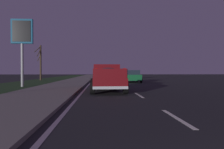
% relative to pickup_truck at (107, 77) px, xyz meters
% --- Properties ---
extents(ground, '(144.00, 144.00, 0.00)m').
position_rel_pickup_truck_xyz_m(ground, '(13.97, -1.75, -0.98)').
color(ground, black).
extents(sidewalk_shoulder, '(108.00, 4.00, 0.12)m').
position_rel_pickup_truck_xyz_m(sidewalk_shoulder, '(13.97, 3.95, -0.92)').
color(sidewalk_shoulder, slate).
rests_on(sidewalk_shoulder, ground).
extents(grass_verge, '(108.00, 6.00, 0.01)m').
position_rel_pickup_truck_xyz_m(grass_verge, '(13.97, 8.95, -0.98)').
color(grass_verge, '#1E3819').
rests_on(grass_verge, ground).
extents(lane_markings, '(108.00, 3.54, 0.01)m').
position_rel_pickup_truck_xyz_m(lane_markings, '(15.96, 0.80, -0.98)').
color(lane_markings, silver).
rests_on(lane_markings, ground).
extents(pickup_truck, '(5.49, 2.41, 1.87)m').
position_rel_pickup_truck_xyz_m(pickup_truck, '(0.00, 0.00, 0.00)').
color(pickup_truck, maroon).
rests_on(pickup_truck, ground).
extents(sedan_blue, '(4.44, 2.09, 1.54)m').
position_rel_pickup_truck_xyz_m(sedan_blue, '(23.72, -3.59, -0.20)').
color(sedan_blue, navy).
rests_on(sedan_blue, ground).
extents(sedan_green, '(4.45, 2.10, 1.54)m').
position_rel_pickup_truck_xyz_m(sedan_green, '(11.61, -3.63, -0.20)').
color(sedan_green, '#14592D').
rests_on(sedan_green, ground).
extents(gas_price_sign, '(0.27, 1.90, 6.07)m').
position_rel_pickup_truck_xyz_m(gas_price_sign, '(4.56, 7.47, 3.53)').
color(gas_price_sign, '#99999E').
rests_on(gas_price_sign, ground).
extents(bare_tree_far, '(1.63, 0.85, 5.48)m').
position_rel_pickup_truck_xyz_m(bare_tree_far, '(18.15, 9.80, 1.90)').
color(bare_tree_far, '#423323').
rests_on(bare_tree_far, ground).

